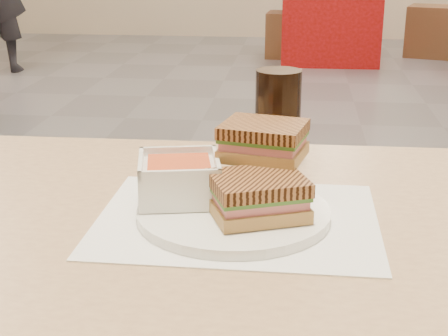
# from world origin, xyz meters

# --- Properties ---
(main_table) EXTENTS (1.21, 0.72, 0.75)m
(main_table) POSITION_xyz_m (0.14, -2.00, 0.64)
(main_table) COLOR tan
(main_table) RESTS_ON ground
(tray_liner) EXTENTS (0.38, 0.29, 0.00)m
(tray_liner) POSITION_xyz_m (0.03, -2.01, 0.75)
(tray_liner) COLOR white
(tray_liner) RESTS_ON main_table
(plate) EXTENTS (0.26, 0.26, 0.01)m
(plate) POSITION_xyz_m (0.02, -2.01, 0.76)
(plate) COLOR white
(plate) RESTS_ON tray_liner
(soup_bowl) EXTENTS (0.13, 0.13, 0.06)m
(soup_bowl) POSITION_xyz_m (-0.05, -1.98, 0.79)
(soup_bowl) COLOR white
(soup_bowl) RESTS_ON plate
(panini_lower) EXTENTS (0.15, 0.13, 0.05)m
(panini_lower) POSITION_xyz_m (0.06, -2.03, 0.79)
(panini_lower) COLOR tan
(panini_lower) RESTS_ON plate
(panini_upper) EXTENTS (0.13, 0.11, 0.05)m
(panini_upper) POSITION_xyz_m (0.06, -1.94, 0.84)
(panini_upper) COLOR tan
(panini_upper) RESTS_ON panini_lower
(cola_glass) EXTENTS (0.07, 0.07, 0.16)m
(cola_glass) POSITION_xyz_m (0.07, -1.77, 0.83)
(cola_glass) COLOR black
(cola_glass) RESTS_ON main_table
(bg_table_2) EXTENTS (0.88, 0.88, 0.77)m
(bg_table_2) POSITION_xyz_m (0.37, 3.54, 0.38)
(bg_table_2) COLOR #B11119
(bg_table_2) RESTS_ON ground
(bg_chair_2l) EXTENTS (0.41, 0.41, 0.43)m
(bg_chair_2l) POSITION_xyz_m (-0.02, 3.69, 0.21)
(bg_chair_2l) COLOR brown
(bg_chair_2l) RESTS_ON ground
(bg_chair_2r) EXTENTS (0.54, 0.54, 0.48)m
(bg_chair_2r) POSITION_xyz_m (1.36, 3.90, 0.24)
(bg_chair_2r) COLOR brown
(bg_chair_2r) RESTS_ON ground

